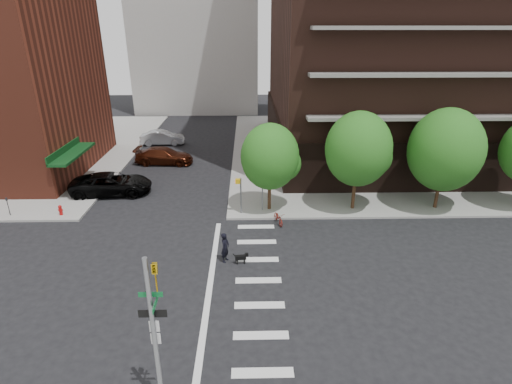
{
  "coord_description": "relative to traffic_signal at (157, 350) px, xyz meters",
  "views": [
    {
      "loc": [
        2.51,
        -17.41,
        12.35
      ],
      "look_at": [
        3.0,
        6.0,
        2.5
      ],
      "focal_mm": 28.0,
      "sensor_mm": 36.0,
      "label": 1
    }
  ],
  "objects": [
    {
      "name": "parked_car_maroon",
      "position": [
        -5.03,
        26.65,
        -1.91
      ],
      "size": [
        2.56,
        5.56,
        1.58
      ],
      "primitive_type": "imported",
      "rotation": [
        0.0,
        0.0,
        1.51
      ],
      "color": "#40170B",
      "rests_on": "ground"
    },
    {
      "name": "parked_car_black",
      "position": [
        -7.73,
        19.31,
        -1.85
      ],
      "size": [
        3.34,
        6.32,
        1.69
      ],
      "primitive_type": "imported",
      "rotation": [
        0.0,
        0.0,
        1.66
      ],
      "color": "black",
      "rests_on": "ground"
    },
    {
      "name": "ground",
      "position": [
        0.47,
        7.49,
        -2.7
      ],
      "size": [
        120.0,
        120.0,
        0.0
      ],
      "primitive_type": "plane",
      "color": "black",
      "rests_on": "ground"
    },
    {
      "name": "pedestrian_signal",
      "position": [
        2.79,
        15.42,
        -0.84
      ],
      "size": [
        2.18,
        0.67,
        2.6
      ],
      "color": "slate",
      "rests_on": "sidewalk_ne"
    },
    {
      "name": "dog_walker",
      "position": [
        1.66,
        9.41,
        -1.82
      ],
      "size": [
        0.75,
        0.63,
        1.76
      ],
      "primitive_type": "imported",
      "rotation": [
        0.0,
        0.0,
        1.18
      ],
      "color": "black",
      "rests_on": "ground"
    },
    {
      "name": "dog",
      "position": [
        2.56,
        9.14,
        -2.31
      ],
      "size": [
        0.75,
        0.28,
        0.62
      ],
      "rotation": [
        0.0,
        0.0,
        0.13
      ],
      "color": "black",
      "rests_on": "ground"
    },
    {
      "name": "parking_meter",
      "position": [
        -13.53,
        15.29,
        -1.74
      ],
      "size": [
        0.1,
        0.08,
        1.32
      ],
      "color": "black",
      "rests_on": "sidewalk_nw"
    },
    {
      "name": "tree_a",
      "position": [
        4.47,
        15.99,
        1.35
      ],
      "size": [
        4.0,
        4.0,
        5.9
      ],
      "color": "#301E11",
      "rests_on": "sidewalk_ne"
    },
    {
      "name": "tree_b",
      "position": [
        10.47,
        15.99,
        1.85
      ],
      "size": [
        4.5,
        4.5,
        6.65
      ],
      "color": "#301E11",
      "rests_on": "sidewalk_ne"
    },
    {
      "name": "crosswalk",
      "position": [
        2.68,
        7.49,
        -2.69
      ],
      "size": [
        3.85,
        13.0,
        0.01
      ],
      "color": "silver",
      "rests_on": "ground"
    },
    {
      "name": "sidewalk_ne",
      "position": [
        20.97,
        30.99,
        -2.62
      ],
      "size": [
        39.0,
        33.0,
        0.15
      ],
      "primitive_type": "cube",
      "color": "gray",
      "rests_on": "ground"
    },
    {
      "name": "fire_hydrant",
      "position": [
        -10.03,
        15.29,
        -2.15
      ],
      "size": [
        0.24,
        0.24,
        0.73
      ],
      "color": "#A50C0C",
      "rests_on": "sidewalk_nw"
    },
    {
      "name": "tree_c",
      "position": [
        16.47,
        15.99,
        1.75
      ],
      "size": [
        5.0,
        5.0,
        6.8
      ],
      "color": "#301E11",
      "rests_on": "sidewalk_ne"
    },
    {
      "name": "parked_car_silver",
      "position": [
        -6.47,
        33.3,
        -1.92
      ],
      "size": [
        1.9,
        4.83,
        1.56
      ],
      "primitive_type": "imported",
      "rotation": [
        0.0,
        0.0,
        1.62
      ],
      "color": "#A3A6AB",
      "rests_on": "ground"
    },
    {
      "name": "traffic_signal",
      "position": [
        0.0,
        0.0,
        0.0
      ],
      "size": [
        0.9,
        0.75,
        6.0
      ],
      "color": "slate",
      "rests_on": "sidewalk_s"
    },
    {
      "name": "scooter",
      "position": [
        4.99,
        13.99,
        -2.29
      ],
      "size": [
        0.93,
        1.66,
        0.83
      ],
      "primitive_type": "imported",
      "rotation": [
        0.0,
        0.0,
        0.26
      ],
      "color": "maroon",
      "rests_on": "ground"
    }
  ]
}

